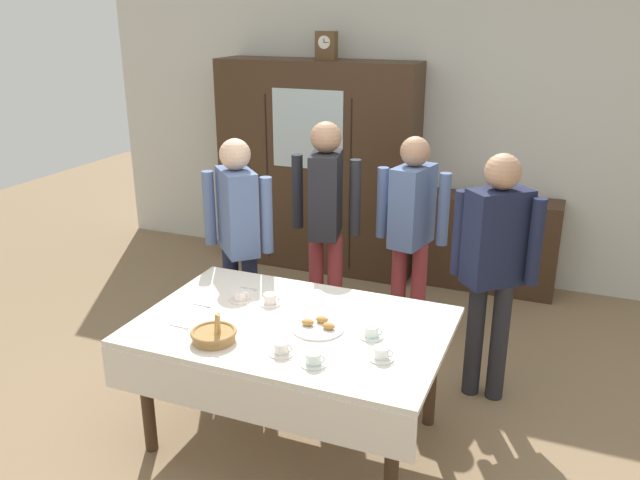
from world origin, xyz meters
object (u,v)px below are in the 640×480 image
at_px(bookshelf_low, 492,244).
at_px(bread_basket, 214,335).
at_px(spoon_far_left, 251,289).
at_px(book_stack, 497,191).
at_px(spoon_near_left, 182,327).
at_px(person_behind_table_left, 326,211).
at_px(dining_table, 290,341).
at_px(mantel_clock, 326,45).
at_px(person_beside_shelf, 238,228).
at_px(spoon_far_right, 205,306).
at_px(person_behind_table_right, 412,222).
at_px(tea_cup_front_edge, 314,359).
at_px(tea_cup_mid_right, 371,332).
at_px(wall_cabinet, 317,167).
at_px(tea_cup_near_right, 240,296).
at_px(person_by_cabinet, 495,256).
at_px(tea_cup_near_left, 270,300).
at_px(pastry_plate, 318,327).
at_px(tea_cup_center, 381,354).
at_px(tea_cup_far_left, 282,349).

xyz_separation_m(bookshelf_low, bread_basket, (-1.02, -2.94, 0.35)).
distance_m(bread_basket, spoon_far_left, 0.67).
distance_m(book_stack, spoon_far_left, 2.56).
xyz_separation_m(spoon_near_left, person_behind_table_left, (0.23, 1.51, 0.25)).
distance_m(dining_table, bookshelf_low, 2.75).
height_order(mantel_clock, person_beside_shelf, mantel_clock).
xyz_separation_m(spoon_far_right, person_behind_table_right, (0.85, 1.39, 0.19)).
bearing_deg(tea_cup_front_edge, person_behind_table_left, 109.64).
relative_size(tea_cup_mid_right, spoon_near_left, 1.09).
bearing_deg(bookshelf_low, person_behind_table_right, -109.56).
height_order(dining_table, wall_cabinet, wall_cabinet).
bearing_deg(spoon_far_left, person_beside_shelf, 125.99).
distance_m(book_stack, tea_cup_near_right, 2.71).
relative_size(mantel_clock, person_by_cabinet, 0.15).
height_order(tea_cup_mid_right, bread_basket, bread_basket).
bearing_deg(spoon_far_right, tea_cup_near_left, 26.89).
bearing_deg(spoon_far_right, spoon_far_left, 66.66).
relative_size(tea_cup_front_edge, pastry_plate, 0.46).
bearing_deg(bread_basket, tea_cup_front_edge, -2.48).
bearing_deg(mantel_clock, pastry_plate, -69.29).
height_order(bookshelf_low, book_stack, book_stack).
bearing_deg(tea_cup_center, tea_cup_front_edge, -148.57).
bearing_deg(spoon_near_left, person_behind_table_right, 63.55).
height_order(tea_cup_mid_right, person_behind_table_right, person_behind_table_right).
bearing_deg(bookshelf_low, mantel_clock, -178.10).
bearing_deg(tea_cup_near_right, dining_table, -24.81).
xyz_separation_m(bookshelf_low, person_behind_table_right, (-0.43, -1.21, 0.51)).
xyz_separation_m(wall_cabinet, tea_cup_front_edge, (1.17, -2.91, -0.21)).
bearing_deg(dining_table, person_behind_table_left, 103.06).
bearing_deg(tea_cup_center, mantel_clock, 116.64).
distance_m(tea_cup_far_left, person_behind_table_left, 1.63).
distance_m(bookshelf_low, book_stack, 0.48).
bearing_deg(person_beside_shelf, person_by_cabinet, 2.40).
height_order(bookshelf_low, pastry_plate, bookshelf_low).
bearing_deg(bread_basket, person_behind_table_right, 71.11).
xyz_separation_m(bookshelf_low, spoon_near_left, (-1.26, -2.88, 0.32)).
height_order(bookshelf_low, spoon_far_right, bookshelf_low).
relative_size(tea_cup_near_left, person_by_cabinet, 0.08).
distance_m(tea_cup_mid_right, person_behind_table_left, 1.45).
height_order(spoon_far_left, spoon_near_left, same).
bearing_deg(bookshelf_low, person_by_cabinet, -82.99).
bearing_deg(spoon_near_left, spoon_far_right, 95.69).
height_order(dining_table, person_by_cabinet, person_by_cabinet).
xyz_separation_m(tea_cup_front_edge, spoon_far_right, (-0.83, 0.36, -0.02)).
xyz_separation_m(tea_cup_far_left, bread_basket, (-0.38, -0.01, 0.01)).
distance_m(tea_cup_front_edge, person_beside_shelf, 1.55).
distance_m(mantel_clock, bookshelf_low, 2.25).
bearing_deg(tea_cup_near_right, pastry_plate, -15.85).
height_order(dining_table, spoon_far_right, spoon_far_right).
height_order(tea_cup_near_left, person_beside_shelf, person_beside_shelf).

